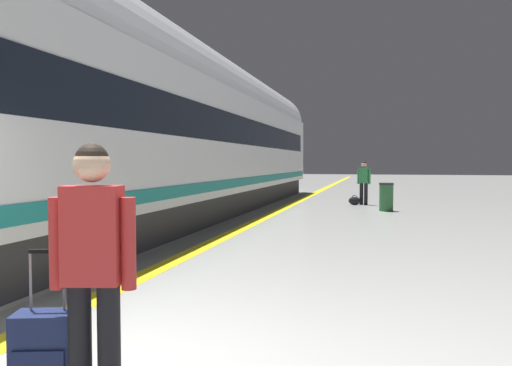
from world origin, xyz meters
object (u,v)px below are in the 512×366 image
Objects in this scene: waste_bin at (386,197)px; traveller_foreground at (93,260)px; rolling_suitcase_foreground at (45,358)px; passenger_near at (364,179)px; high_speed_train at (105,116)px; duffel_bag_near at (355,201)px.

traveller_foreground is at bearing -97.89° from waste_bin.
passenger_near reaches higher than rolling_suitcase_foreground.
high_speed_train reaches higher than passenger_near.
high_speed_train is at bearing -116.21° from passenger_near.
passenger_near reaches higher than waste_bin.
high_speed_train is at bearing 118.32° from rolling_suitcase_foreground.
rolling_suitcase_foreground is 13.82m from waste_bin.
rolling_suitcase_foreground is at bearing -99.32° from waste_bin.
rolling_suitcase_foreground is 15.91m from passenger_near.
high_speed_train is 7.31m from traveller_foreground.
traveller_foreground is (3.66, -6.14, -1.52)m from high_speed_train.
rolling_suitcase_foreground is at bearing -61.68° from high_speed_train.
traveller_foreground is at bearing -92.86° from duffel_bag_near.
high_speed_train is at bearing 120.82° from traveller_foreground.
duffel_bag_near is 0.48× the size of waste_bin.
rolling_suitcase_foreground reaches higher than waste_bin.
waste_bin is (1.10, -2.06, 0.30)m from duffel_bag_near.
traveller_foreground is 1.87× the size of waste_bin.
waste_bin is at bearing 80.68° from rolling_suitcase_foreground.
passenger_near is 0.86m from duffel_bag_near.
rolling_suitcase_foreground is 15.74m from duffel_bag_near.
high_speed_train reaches higher than duffel_bag_near.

